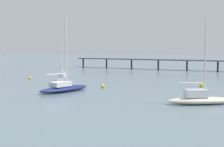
{
  "coord_description": "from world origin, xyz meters",
  "views": [
    {
      "loc": [
        35.41,
        -40.92,
        7.35
      ],
      "look_at": [
        0.0,
        18.66,
        1.5
      ],
      "focal_mm": 54.37,
      "sensor_mm": 36.0,
      "label": 1
    }
  ],
  "objects": [
    {
      "name": "mooring_buoy_far",
      "position": [
        -16.66,
        12.12,
        0.33
      ],
      "size": [
        0.66,
        0.66,
        0.66
      ],
      "primitive_type": "sphere",
      "color": "yellow",
      "rests_on": "ground_plane"
    },
    {
      "name": "pier",
      "position": [
        10.54,
        54.42,
        3.65
      ],
      "size": [
        61.93,
        9.76,
        6.77
      ],
      "color": "#4C4C51",
      "rests_on": "ground_plane"
    },
    {
      "name": "ground_plane",
      "position": [
        0.0,
        0.0,
        0.0
      ],
      "size": [
        400.0,
        400.0,
        0.0
      ],
      "primitive_type": "plane",
      "color": "slate"
    },
    {
      "name": "sailboat_navy",
      "position": [
        1.78,
        0.75,
        0.71
      ],
      "size": [
        4.25,
        10.03,
        11.98
      ],
      "color": "navy",
      "rests_on": "ground_plane"
    },
    {
      "name": "sailboat_gray",
      "position": [
        -8.75,
        13.26,
        0.63
      ],
      "size": [
        3.78,
        6.59,
        8.38
      ],
      "color": "gray",
      "rests_on": "ground_plane"
    },
    {
      "name": "sailboat_cream",
      "position": [
        23.55,
        0.47,
        0.75
      ],
      "size": [
        8.22,
        6.78,
        10.54
      ],
      "color": "beige",
      "rests_on": "ground_plane"
    },
    {
      "name": "mooring_buoy_outer",
      "position": [
        18.81,
        17.55,
        0.37
      ],
      "size": [
        0.74,
        0.74,
        0.74
      ],
      "primitive_type": "sphere",
      "color": "yellow",
      "rests_on": "ground_plane"
    },
    {
      "name": "mooring_buoy_mid",
      "position": [
        4.56,
        7.86,
        0.31
      ],
      "size": [
        0.63,
        0.63,
        0.63
      ],
      "primitive_type": "sphere",
      "color": "yellow",
      "rests_on": "ground_plane"
    }
  ]
}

